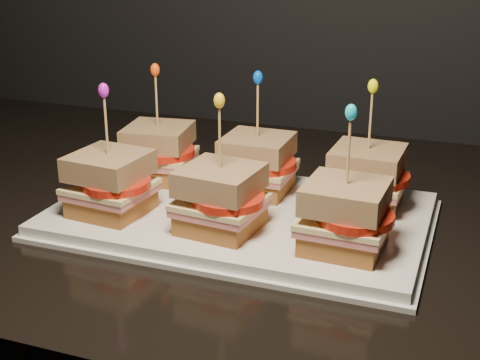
% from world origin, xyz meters
% --- Properties ---
extents(granite_slab, '(2.46, 0.74, 0.03)m').
position_xyz_m(granite_slab, '(0.09, 1.64, 0.92)').
color(granite_slab, black).
rests_on(granite_slab, cabinet).
extents(platter, '(0.44, 0.27, 0.02)m').
position_xyz_m(platter, '(-0.05, 1.57, 0.95)').
color(platter, white).
rests_on(platter, granite_slab).
extents(platter_rim, '(0.45, 0.28, 0.01)m').
position_xyz_m(platter_rim, '(-0.05, 1.57, 0.94)').
color(platter_rim, white).
rests_on(platter_rim, granite_slab).
extents(sandwich_0_bread_bot, '(0.09, 0.09, 0.02)m').
position_xyz_m(sandwich_0_bread_bot, '(-0.19, 1.63, 0.97)').
color(sandwich_0_bread_bot, brown).
rests_on(sandwich_0_bread_bot, platter).
extents(sandwich_0_ham, '(0.10, 0.10, 0.01)m').
position_xyz_m(sandwich_0_ham, '(-0.19, 1.63, 0.98)').
color(sandwich_0_ham, '#CC6C6F').
rests_on(sandwich_0_ham, sandwich_0_bread_bot).
extents(sandwich_0_cheese, '(0.10, 0.10, 0.01)m').
position_xyz_m(sandwich_0_cheese, '(-0.19, 1.63, 0.99)').
color(sandwich_0_cheese, '#F3DD95').
rests_on(sandwich_0_cheese, sandwich_0_ham).
extents(sandwich_0_tomato, '(0.08, 0.08, 0.01)m').
position_xyz_m(sandwich_0_tomato, '(-0.18, 1.63, 1.00)').
color(sandwich_0_tomato, red).
rests_on(sandwich_0_tomato, sandwich_0_cheese).
extents(sandwich_0_bread_top, '(0.09, 0.09, 0.03)m').
position_xyz_m(sandwich_0_bread_top, '(-0.19, 1.63, 1.01)').
color(sandwich_0_bread_top, brown).
rests_on(sandwich_0_bread_top, sandwich_0_tomato).
extents(sandwich_0_pick, '(0.00, 0.00, 0.09)m').
position_xyz_m(sandwich_0_pick, '(-0.19, 1.63, 1.06)').
color(sandwich_0_pick, tan).
rests_on(sandwich_0_pick, sandwich_0_bread_top).
extents(sandwich_0_frill, '(0.01, 0.01, 0.02)m').
position_xyz_m(sandwich_0_frill, '(-0.19, 1.63, 1.10)').
color(sandwich_0_frill, '#F44B0D').
rests_on(sandwich_0_frill, sandwich_0_pick).
extents(sandwich_1_bread_bot, '(0.08, 0.08, 0.02)m').
position_xyz_m(sandwich_1_bread_bot, '(-0.05, 1.63, 0.97)').
color(sandwich_1_bread_bot, brown).
rests_on(sandwich_1_bread_bot, platter).
extents(sandwich_1_ham, '(0.09, 0.09, 0.01)m').
position_xyz_m(sandwich_1_ham, '(-0.05, 1.63, 0.98)').
color(sandwich_1_ham, '#CC6C6F').
rests_on(sandwich_1_ham, sandwich_1_bread_bot).
extents(sandwich_1_cheese, '(0.09, 0.09, 0.01)m').
position_xyz_m(sandwich_1_cheese, '(-0.05, 1.63, 0.99)').
color(sandwich_1_cheese, '#F3DD95').
rests_on(sandwich_1_cheese, sandwich_1_ham).
extents(sandwich_1_tomato, '(0.08, 0.08, 0.01)m').
position_xyz_m(sandwich_1_tomato, '(-0.04, 1.63, 1.00)').
color(sandwich_1_tomato, red).
rests_on(sandwich_1_tomato, sandwich_1_cheese).
extents(sandwich_1_bread_top, '(0.08, 0.08, 0.03)m').
position_xyz_m(sandwich_1_bread_top, '(-0.05, 1.63, 1.01)').
color(sandwich_1_bread_top, brown).
rests_on(sandwich_1_bread_top, sandwich_1_tomato).
extents(sandwich_1_pick, '(0.00, 0.00, 0.09)m').
position_xyz_m(sandwich_1_pick, '(-0.05, 1.63, 1.06)').
color(sandwich_1_pick, tan).
rests_on(sandwich_1_pick, sandwich_1_bread_top).
extents(sandwich_1_frill, '(0.01, 0.01, 0.02)m').
position_xyz_m(sandwich_1_frill, '(-0.05, 1.63, 1.10)').
color(sandwich_1_frill, blue).
rests_on(sandwich_1_frill, sandwich_1_pick).
extents(sandwich_2_bread_bot, '(0.08, 0.08, 0.02)m').
position_xyz_m(sandwich_2_bread_bot, '(0.09, 1.63, 0.97)').
color(sandwich_2_bread_bot, brown).
rests_on(sandwich_2_bread_bot, platter).
extents(sandwich_2_ham, '(0.09, 0.09, 0.01)m').
position_xyz_m(sandwich_2_ham, '(0.09, 1.63, 0.98)').
color(sandwich_2_ham, '#CC6C6F').
rests_on(sandwich_2_ham, sandwich_2_bread_bot).
extents(sandwich_2_cheese, '(0.09, 0.09, 0.01)m').
position_xyz_m(sandwich_2_cheese, '(0.09, 1.63, 0.99)').
color(sandwich_2_cheese, '#F3DD95').
rests_on(sandwich_2_cheese, sandwich_2_ham).
extents(sandwich_2_tomato, '(0.08, 0.08, 0.01)m').
position_xyz_m(sandwich_2_tomato, '(0.10, 1.63, 1.00)').
color(sandwich_2_tomato, red).
rests_on(sandwich_2_tomato, sandwich_2_cheese).
extents(sandwich_2_bread_top, '(0.08, 0.08, 0.03)m').
position_xyz_m(sandwich_2_bread_top, '(0.09, 1.63, 1.01)').
color(sandwich_2_bread_top, brown).
rests_on(sandwich_2_bread_top, sandwich_2_tomato).
extents(sandwich_2_pick, '(0.00, 0.00, 0.09)m').
position_xyz_m(sandwich_2_pick, '(0.09, 1.63, 1.06)').
color(sandwich_2_pick, tan).
rests_on(sandwich_2_pick, sandwich_2_bread_top).
extents(sandwich_2_frill, '(0.01, 0.01, 0.02)m').
position_xyz_m(sandwich_2_frill, '(0.09, 1.63, 1.10)').
color(sandwich_2_frill, '#EAF803').
rests_on(sandwich_2_frill, sandwich_2_pick).
extents(sandwich_3_bread_bot, '(0.09, 0.09, 0.02)m').
position_xyz_m(sandwich_3_bread_bot, '(-0.19, 1.51, 0.97)').
color(sandwich_3_bread_bot, brown).
rests_on(sandwich_3_bread_bot, platter).
extents(sandwich_3_ham, '(0.10, 0.09, 0.01)m').
position_xyz_m(sandwich_3_ham, '(-0.19, 1.51, 0.98)').
color(sandwich_3_ham, '#CC6C6F').
rests_on(sandwich_3_ham, sandwich_3_bread_bot).
extents(sandwich_3_cheese, '(0.10, 0.09, 0.01)m').
position_xyz_m(sandwich_3_cheese, '(-0.19, 1.51, 0.99)').
color(sandwich_3_cheese, '#F3DD95').
rests_on(sandwich_3_cheese, sandwich_3_ham).
extents(sandwich_3_tomato, '(0.08, 0.08, 0.01)m').
position_xyz_m(sandwich_3_tomato, '(-0.18, 1.50, 1.00)').
color(sandwich_3_tomato, red).
rests_on(sandwich_3_tomato, sandwich_3_cheese).
extents(sandwich_3_bread_top, '(0.09, 0.09, 0.03)m').
position_xyz_m(sandwich_3_bread_top, '(-0.19, 1.51, 1.01)').
color(sandwich_3_bread_top, brown).
rests_on(sandwich_3_bread_top, sandwich_3_tomato).
extents(sandwich_3_pick, '(0.00, 0.00, 0.09)m').
position_xyz_m(sandwich_3_pick, '(-0.19, 1.51, 1.06)').
color(sandwich_3_pick, tan).
rests_on(sandwich_3_pick, sandwich_3_bread_top).
extents(sandwich_3_frill, '(0.01, 0.01, 0.02)m').
position_xyz_m(sandwich_3_frill, '(-0.19, 1.51, 1.10)').
color(sandwich_3_frill, '#BA1BC0').
rests_on(sandwich_3_frill, sandwich_3_pick).
extents(sandwich_4_bread_bot, '(0.09, 0.09, 0.02)m').
position_xyz_m(sandwich_4_bread_bot, '(-0.05, 1.51, 0.97)').
color(sandwich_4_bread_bot, brown).
rests_on(sandwich_4_bread_bot, platter).
extents(sandwich_4_ham, '(0.10, 0.09, 0.01)m').
position_xyz_m(sandwich_4_ham, '(-0.05, 1.51, 0.98)').
color(sandwich_4_ham, '#CC6C6F').
rests_on(sandwich_4_ham, sandwich_4_bread_bot).
extents(sandwich_4_cheese, '(0.10, 0.10, 0.01)m').
position_xyz_m(sandwich_4_cheese, '(-0.05, 1.51, 0.99)').
color(sandwich_4_cheese, '#F3DD95').
rests_on(sandwich_4_cheese, sandwich_4_ham).
extents(sandwich_4_tomato, '(0.08, 0.08, 0.01)m').
position_xyz_m(sandwich_4_tomato, '(-0.04, 1.50, 1.00)').
color(sandwich_4_tomato, red).
rests_on(sandwich_4_tomato, sandwich_4_cheese).
extents(sandwich_4_bread_top, '(0.09, 0.09, 0.03)m').
position_xyz_m(sandwich_4_bread_top, '(-0.05, 1.51, 1.01)').
color(sandwich_4_bread_top, brown).
rests_on(sandwich_4_bread_top, sandwich_4_tomato).
extents(sandwich_4_pick, '(0.00, 0.00, 0.09)m').
position_xyz_m(sandwich_4_pick, '(-0.05, 1.51, 1.06)').
color(sandwich_4_pick, tan).
rests_on(sandwich_4_pick, sandwich_4_bread_top).
extents(sandwich_4_frill, '(0.01, 0.01, 0.02)m').
position_xyz_m(sandwich_4_frill, '(-0.05, 1.51, 1.10)').
color(sandwich_4_frill, yellow).
rests_on(sandwich_4_frill, sandwich_4_pick).
extents(sandwich_5_bread_bot, '(0.08, 0.08, 0.02)m').
position_xyz_m(sandwich_5_bread_bot, '(0.09, 1.51, 0.97)').
color(sandwich_5_bread_bot, brown).
rests_on(sandwich_5_bread_bot, platter).
extents(sandwich_5_ham, '(0.09, 0.09, 0.01)m').
position_xyz_m(sandwich_5_ham, '(0.09, 1.51, 0.98)').
color(sandwich_5_ham, '#CC6C6F').
rests_on(sandwich_5_ham, sandwich_5_bread_bot).
extents(sandwich_5_cheese, '(0.09, 0.09, 0.01)m').
position_xyz_m(sandwich_5_cheese, '(0.09, 1.51, 0.99)').
color(sandwich_5_cheese, '#F3DD95').
rests_on(sandwich_5_cheese, sandwich_5_ham).
extents(sandwich_5_tomato, '(0.08, 0.08, 0.01)m').
position_xyz_m(sandwich_5_tomato, '(0.10, 1.50, 1.00)').
color(sandwich_5_tomato, red).
rests_on(sandwich_5_tomato, sandwich_5_cheese).
extents(sandwich_5_bread_top, '(0.09, 0.09, 0.03)m').
position_xyz_m(sandwich_5_bread_top, '(0.09, 1.51, 1.01)').
color(sandwich_5_bread_top, brown).
rests_on(sandwich_5_bread_top, sandwich_5_tomato).
extents(sandwich_5_pick, '(0.00, 0.00, 0.09)m').
position_xyz_m(sandwich_5_pick, '(0.09, 1.51, 1.06)').
color(sandwich_5_pick, tan).
rests_on(sandwich_5_pick, sandwich_5_bread_top).
extents(sandwich_5_frill, '(0.01, 0.01, 0.02)m').
position_xyz_m(sandwich_5_frill, '(0.09, 1.51, 1.10)').
color(sandwich_5_frill, '#16AEC8').
rests_on(sandwich_5_frill, sandwich_5_pick).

